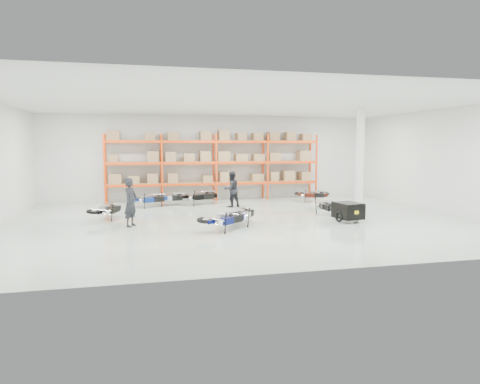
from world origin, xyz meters
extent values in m
plane|color=silver|center=(0.00, 0.00, 0.00)|extent=(18.00, 18.00, 0.00)
plane|color=white|center=(0.00, 0.00, 4.50)|extent=(18.00, 18.00, 0.00)
plane|color=silver|center=(0.00, 7.00, 2.25)|extent=(18.00, 0.00, 18.00)
plane|color=silver|center=(0.00, -7.00, 2.25)|extent=(18.00, 0.00, 18.00)
plane|color=silver|center=(9.00, 0.00, 2.25)|extent=(0.00, 14.00, 14.00)
cube|color=#F8430D|center=(-5.60, 6.00, 1.75)|extent=(0.08, 0.08, 3.50)
cube|color=#F8430D|center=(-5.60, 6.90, 1.75)|extent=(0.08, 0.08, 3.50)
cube|color=#F8430D|center=(-2.80, 6.00, 1.75)|extent=(0.08, 0.08, 3.50)
cube|color=#F8430D|center=(-2.80, 6.90, 1.75)|extent=(0.08, 0.08, 3.50)
cube|color=#F8430D|center=(0.00, 6.00, 1.75)|extent=(0.08, 0.08, 3.50)
cube|color=#F8430D|center=(0.00, 6.90, 1.75)|extent=(0.08, 0.08, 3.50)
cube|color=#F8430D|center=(2.80, 6.00, 1.75)|extent=(0.08, 0.08, 3.50)
cube|color=#F8430D|center=(2.80, 6.90, 1.75)|extent=(0.08, 0.08, 3.50)
cube|color=#F8430D|center=(5.60, 6.00, 1.75)|extent=(0.08, 0.08, 3.50)
cube|color=#F8430D|center=(5.60, 6.90, 1.75)|extent=(0.08, 0.08, 3.50)
cube|color=#F8430D|center=(-4.20, 6.00, 0.90)|extent=(2.70, 0.08, 0.12)
cube|color=#F8430D|center=(-4.20, 6.90, 0.90)|extent=(2.70, 0.08, 0.12)
cube|color=#A98157|center=(-4.20, 6.45, 0.97)|extent=(2.68, 0.88, 0.02)
cube|color=#A98157|center=(-4.20, 6.45, 1.20)|extent=(2.40, 0.70, 0.44)
cube|color=#F8430D|center=(-1.40, 6.00, 0.90)|extent=(2.70, 0.08, 0.12)
cube|color=#F8430D|center=(-1.40, 6.90, 0.90)|extent=(2.70, 0.08, 0.12)
cube|color=#A98157|center=(-1.40, 6.45, 0.97)|extent=(2.68, 0.88, 0.02)
cube|color=#A98157|center=(-1.40, 6.45, 1.20)|extent=(2.40, 0.70, 0.44)
cube|color=#F8430D|center=(1.40, 6.00, 0.90)|extent=(2.70, 0.08, 0.12)
cube|color=#F8430D|center=(1.40, 6.90, 0.90)|extent=(2.70, 0.08, 0.12)
cube|color=#A98157|center=(1.40, 6.45, 0.97)|extent=(2.68, 0.88, 0.02)
cube|color=#A98157|center=(1.40, 6.45, 1.20)|extent=(2.40, 0.70, 0.44)
cube|color=#F8430D|center=(4.20, 6.00, 0.90)|extent=(2.70, 0.08, 0.12)
cube|color=#F8430D|center=(4.20, 6.90, 0.90)|extent=(2.70, 0.08, 0.12)
cube|color=#A98157|center=(4.20, 6.45, 0.97)|extent=(2.68, 0.88, 0.02)
cube|color=#A98157|center=(4.20, 6.45, 1.20)|extent=(2.40, 0.70, 0.44)
cube|color=#F8430D|center=(-4.20, 6.00, 2.00)|extent=(2.70, 0.08, 0.12)
cube|color=#F8430D|center=(-4.20, 6.90, 2.00)|extent=(2.70, 0.08, 0.12)
cube|color=#A98157|center=(-4.20, 6.45, 2.07)|extent=(2.68, 0.88, 0.02)
cube|color=#A98157|center=(-4.20, 6.45, 2.30)|extent=(2.40, 0.70, 0.44)
cube|color=#F8430D|center=(-1.40, 6.00, 2.00)|extent=(2.70, 0.08, 0.12)
cube|color=#F8430D|center=(-1.40, 6.90, 2.00)|extent=(2.70, 0.08, 0.12)
cube|color=#A98157|center=(-1.40, 6.45, 2.07)|extent=(2.68, 0.88, 0.02)
cube|color=#A98157|center=(-1.40, 6.45, 2.30)|extent=(2.40, 0.70, 0.44)
cube|color=#F8430D|center=(1.40, 6.00, 2.00)|extent=(2.70, 0.08, 0.12)
cube|color=#F8430D|center=(1.40, 6.90, 2.00)|extent=(2.70, 0.08, 0.12)
cube|color=#A98157|center=(1.40, 6.45, 2.07)|extent=(2.68, 0.88, 0.02)
cube|color=#A98157|center=(1.40, 6.45, 2.30)|extent=(2.40, 0.70, 0.44)
cube|color=#F8430D|center=(4.20, 6.00, 2.00)|extent=(2.70, 0.08, 0.12)
cube|color=#F8430D|center=(4.20, 6.90, 2.00)|extent=(2.70, 0.08, 0.12)
cube|color=#A98157|center=(4.20, 6.45, 2.07)|extent=(2.68, 0.88, 0.02)
cube|color=#A98157|center=(4.20, 6.45, 2.30)|extent=(2.40, 0.70, 0.44)
cube|color=#F8430D|center=(-4.20, 6.00, 3.10)|extent=(2.70, 0.08, 0.12)
cube|color=#F8430D|center=(-4.20, 6.90, 3.10)|extent=(2.70, 0.08, 0.12)
cube|color=#A98157|center=(-4.20, 6.45, 3.17)|extent=(2.68, 0.88, 0.02)
cube|color=#A98157|center=(-4.20, 6.45, 3.40)|extent=(2.40, 0.70, 0.44)
cube|color=#F8430D|center=(-1.40, 6.00, 3.10)|extent=(2.70, 0.08, 0.12)
cube|color=#F8430D|center=(-1.40, 6.90, 3.10)|extent=(2.70, 0.08, 0.12)
cube|color=#A98157|center=(-1.40, 6.45, 3.17)|extent=(2.68, 0.88, 0.02)
cube|color=#A98157|center=(-1.40, 6.45, 3.40)|extent=(2.40, 0.70, 0.44)
cube|color=#F8430D|center=(1.40, 6.00, 3.10)|extent=(2.70, 0.08, 0.12)
cube|color=#F8430D|center=(1.40, 6.90, 3.10)|extent=(2.70, 0.08, 0.12)
cube|color=#A98157|center=(1.40, 6.45, 3.17)|extent=(2.68, 0.88, 0.02)
cube|color=#A98157|center=(1.40, 6.45, 3.40)|extent=(2.40, 0.70, 0.44)
cube|color=#F8430D|center=(4.20, 6.00, 3.10)|extent=(2.70, 0.08, 0.12)
cube|color=#F8430D|center=(4.20, 6.90, 3.10)|extent=(2.70, 0.08, 0.12)
cube|color=#A98157|center=(4.20, 6.45, 3.17)|extent=(2.68, 0.88, 0.02)
cube|color=#A98157|center=(4.20, 6.45, 3.40)|extent=(2.40, 0.70, 0.44)
cube|color=white|center=(5.20, 0.50, 2.25)|extent=(0.25, 0.25, 4.50)
cube|color=black|center=(3.81, -1.26, 0.44)|extent=(0.98, 1.16, 0.60)
cube|color=yellow|center=(3.81, -1.78, 0.44)|extent=(0.18, 0.05, 0.12)
torus|color=black|center=(3.39, -1.26, 0.22)|extent=(0.09, 0.42, 0.42)
torus|color=black|center=(4.22, -1.26, 0.22)|extent=(0.09, 0.42, 0.42)
cylinder|color=black|center=(3.81, -0.54, 0.49)|extent=(0.20, 0.98, 0.04)
imported|color=black|center=(-4.24, -0.34, 0.88)|extent=(0.67, 0.76, 1.75)
imported|color=black|center=(0.30, 3.67, 0.85)|extent=(1.00, 0.91, 1.69)
camera|label=1|loc=(-3.88, -16.02, 2.89)|focal=32.00mm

